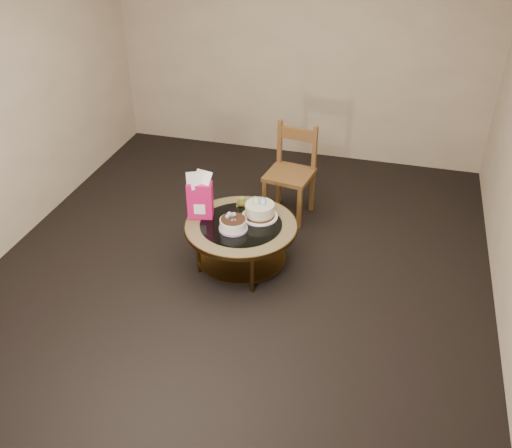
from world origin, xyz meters
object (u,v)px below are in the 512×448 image
(gift_bag, at_px, (200,195))
(dining_chair, at_px, (291,172))
(cream_cake, at_px, (260,211))
(decorated_cake, at_px, (233,224))
(coffee_table, at_px, (241,231))

(gift_bag, distance_m, dining_chair, 1.19)
(cream_cake, distance_m, dining_chair, 0.87)
(decorated_cake, distance_m, cream_cake, 0.31)
(gift_bag, bearing_deg, decorated_cake, -32.01)
(decorated_cake, bearing_deg, coffee_table, 68.20)
(coffee_table, distance_m, cream_cake, 0.25)
(gift_bag, height_order, dining_chair, dining_chair)
(coffee_table, height_order, gift_bag, gift_bag)
(decorated_cake, bearing_deg, cream_cake, 55.98)
(coffee_table, xyz_separation_m, decorated_cake, (-0.04, -0.10, 0.13))
(decorated_cake, xyz_separation_m, gift_bag, (-0.35, 0.13, 0.17))
(decorated_cake, height_order, gift_bag, gift_bag)
(coffee_table, relative_size, dining_chair, 1.06)
(decorated_cake, height_order, dining_chair, dining_chair)
(gift_bag, bearing_deg, coffee_table, -15.77)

